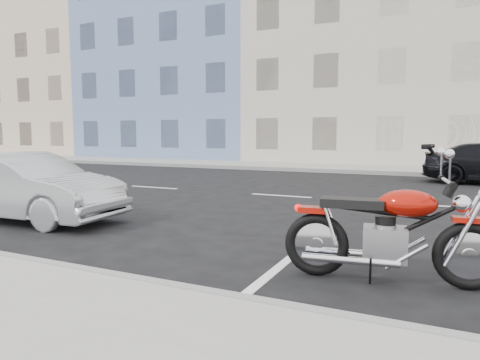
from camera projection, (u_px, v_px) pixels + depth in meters
name	position (u px, v px, depth m)	size (l,w,h in m)	color
ground	(361.00, 201.00, 10.15)	(120.00, 120.00, 0.00)	black
sidewalk_far	(284.00, 166.00, 20.09)	(80.00, 3.40, 0.15)	gray
curb_far	(271.00, 169.00, 18.56)	(80.00, 0.12, 0.16)	gray
bldg_far_west	(74.00, 80.00, 35.20)	(12.00, 12.00, 12.00)	beige
bldg_blue	(200.00, 64.00, 30.05)	(12.00, 12.00, 13.00)	slate
bldg_cream	(377.00, 63.00, 25.04)	(12.00, 12.00, 11.50)	#B9AE9D
motorcycle	(474.00, 241.00, 4.29)	(2.24, 0.76, 1.13)	black
sedan_silver	(25.00, 187.00, 7.81)	(1.31, 3.77, 1.24)	#9EA1A6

